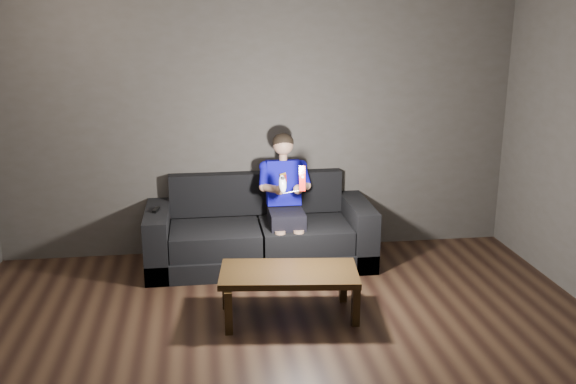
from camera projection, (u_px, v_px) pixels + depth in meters
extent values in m
plane|color=black|center=(298.00, 384.00, 4.13)|extent=(5.00, 5.00, 0.00)
cube|color=#3F3B36|center=(259.00, 116.00, 6.14)|extent=(5.00, 0.04, 2.70)
cube|color=black|center=(260.00, 254.00, 6.11)|extent=(2.10, 0.91, 0.18)
cube|color=black|center=(215.00, 239.00, 5.91)|extent=(0.82, 0.64, 0.22)
cube|color=black|center=(305.00, 235.00, 6.02)|extent=(0.82, 0.64, 0.22)
cube|color=black|center=(256.00, 192.00, 6.30)|extent=(1.68, 0.21, 0.41)
cube|color=black|center=(158.00, 239.00, 5.93)|extent=(0.21, 0.91, 0.57)
cube|color=black|center=(357.00, 230.00, 6.18)|extent=(0.21, 0.91, 0.57)
cube|color=black|center=(286.00, 218.00, 5.92)|extent=(0.32, 0.40, 0.15)
cube|color=#120A9D|center=(283.00, 183.00, 6.05)|extent=(0.32, 0.23, 0.44)
cube|color=gold|center=(285.00, 178.00, 5.95)|extent=(0.10, 0.10, 0.11)
cube|color=red|center=(285.00, 178.00, 5.94)|extent=(0.06, 0.06, 0.07)
cylinder|color=tan|center=(283.00, 157.00, 5.98)|extent=(0.07, 0.07, 0.06)
sphere|color=tan|center=(283.00, 145.00, 5.95)|extent=(0.19, 0.19, 0.19)
ellipsoid|color=black|center=(283.00, 142.00, 5.95)|extent=(0.20, 0.20, 0.17)
cylinder|color=#120A9D|center=(263.00, 177.00, 5.94)|extent=(0.08, 0.24, 0.20)
cylinder|color=#120A9D|center=(305.00, 175.00, 5.99)|extent=(0.08, 0.24, 0.20)
cylinder|color=tan|center=(272.00, 186.00, 5.80)|extent=(0.15, 0.25, 0.11)
cylinder|color=tan|center=(303.00, 185.00, 5.83)|extent=(0.15, 0.25, 0.11)
sphere|color=tan|center=(279.00, 190.00, 5.71)|extent=(0.09, 0.09, 0.09)
sphere|color=tan|center=(298.00, 189.00, 5.73)|extent=(0.09, 0.09, 0.09)
cylinder|color=tan|center=(280.00, 250.00, 5.78)|extent=(0.09, 0.09, 0.36)
cylinder|color=tan|center=(299.00, 249.00, 5.80)|extent=(0.09, 0.09, 0.36)
cube|color=red|center=(302.00, 178.00, 5.47)|extent=(0.06, 0.09, 0.22)
cube|color=maroon|center=(303.00, 172.00, 5.43)|extent=(0.04, 0.01, 0.03)
cylinder|color=silver|center=(303.00, 181.00, 5.45)|extent=(0.02, 0.01, 0.02)
ellipsoid|color=silver|center=(283.00, 184.00, 5.47)|extent=(0.08, 0.11, 0.17)
cylinder|color=black|center=(283.00, 178.00, 5.42)|extent=(0.03, 0.01, 0.03)
cube|color=black|center=(156.00, 210.00, 5.80)|extent=(0.06, 0.15, 0.03)
cube|color=black|center=(156.00, 207.00, 5.84)|extent=(0.02, 0.02, 0.00)
cube|color=black|center=(289.00, 274.00, 4.95)|extent=(1.12, 0.65, 0.05)
cube|color=black|center=(228.00, 313.00, 4.73)|extent=(0.06, 0.06, 0.34)
cube|color=black|center=(356.00, 305.00, 4.86)|extent=(0.06, 0.06, 0.34)
cube|color=black|center=(226.00, 289.00, 5.14)|extent=(0.06, 0.06, 0.34)
cube|color=black|center=(343.00, 282.00, 5.27)|extent=(0.06, 0.06, 0.34)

